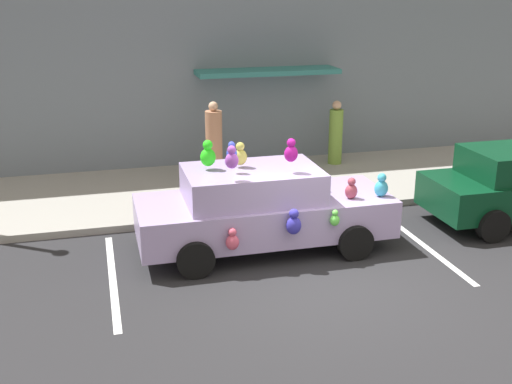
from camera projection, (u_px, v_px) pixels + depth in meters
name	position (u px, v px, depth m)	size (l,w,h in m)	color
ground_plane	(329.00, 281.00, 10.28)	(60.00, 60.00, 0.00)	#262628
sidewalk	(253.00, 186.00, 14.84)	(24.00, 4.00, 0.15)	gray
storefront_building	(232.00, 44.00, 15.82)	(24.00, 1.25, 6.40)	slate
parking_stripe_front	(422.00, 244.00, 11.74)	(0.12, 3.60, 0.01)	silver
parking_stripe_rear	(113.00, 278.00, 10.36)	(0.12, 3.60, 0.01)	silver
plush_covered_car	(262.00, 208.00, 11.28)	(4.59, 2.06, 2.15)	#A591C2
teddy_bear_on_sidewalk	(317.00, 186.00, 13.70)	(0.32, 0.26, 0.60)	pink
pedestrian_near_shopfront	(336.00, 135.00, 16.21)	(0.35, 0.35, 1.66)	olive
pedestrian_walking_past	(214.00, 145.00, 14.71)	(0.39, 0.39, 1.91)	#AB7454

